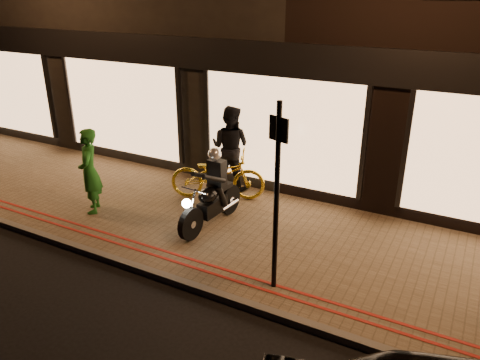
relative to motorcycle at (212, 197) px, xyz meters
name	(u,v)px	position (x,y,z in m)	size (l,w,h in m)	color
ground	(180,288)	(0.55, -1.94, -0.73)	(90.00, 90.00, 0.00)	black
sidewalk	(238,232)	(0.55, 0.06, -0.67)	(50.00, 4.00, 0.12)	brown
kerb_stone	(181,283)	(0.55, -1.89, -0.67)	(50.00, 0.14, 0.12)	#59544C
red_kerb_lines	(198,265)	(0.55, -1.39, -0.61)	(50.00, 0.26, 0.01)	maroon
motorcycle	(212,197)	(0.00, 0.00, 0.00)	(0.60, 1.94, 1.59)	black
sign_post	(277,190)	(1.94, -1.32, 1.06)	(0.34, 0.15, 3.00)	black
bicycle_gold	(218,175)	(-0.56, 1.16, -0.06)	(0.73, 2.11, 1.11)	gold
person_green	(90,171)	(-2.56, -0.65, 0.29)	(0.66, 0.43, 1.80)	#1F661B
person_dark	(230,147)	(-0.63, 1.86, 0.37)	(0.96, 0.74, 1.97)	black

